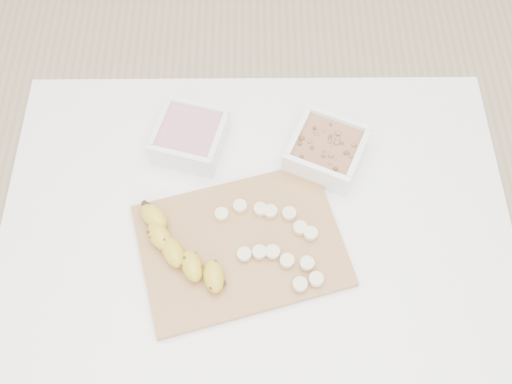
{
  "coord_description": "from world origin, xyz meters",
  "views": [
    {
      "loc": [
        -0.0,
        -0.47,
        1.77
      ],
      "look_at": [
        0.0,
        0.03,
        0.81
      ],
      "focal_mm": 40.0,
      "sensor_mm": 36.0,
      "label": 1
    }
  ],
  "objects_px": {
    "table": "(256,239)",
    "cutting_board": "(241,245)",
    "banana": "(182,250)",
    "bowl_yogurt": "(190,136)",
    "bowl_granola": "(326,150)"
  },
  "relations": [
    {
      "from": "bowl_granola",
      "to": "banana",
      "type": "height_order",
      "value": "bowl_granola"
    },
    {
      "from": "bowl_yogurt",
      "to": "cutting_board",
      "type": "relative_size",
      "value": 0.44
    },
    {
      "from": "table",
      "to": "bowl_yogurt",
      "type": "distance_m",
      "value": 0.26
    },
    {
      "from": "bowl_granola",
      "to": "cutting_board",
      "type": "xyz_separation_m",
      "value": [
        -0.17,
        -0.2,
        -0.03
      ]
    },
    {
      "from": "table",
      "to": "bowl_yogurt",
      "type": "height_order",
      "value": "bowl_yogurt"
    },
    {
      "from": "bowl_yogurt",
      "to": "cutting_board",
      "type": "xyz_separation_m",
      "value": [
        0.11,
        -0.23,
        -0.02
      ]
    },
    {
      "from": "table",
      "to": "bowl_yogurt",
      "type": "xyz_separation_m",
      "value": [
        -0.13,
        0.17,
        0.13
      ]
    },
    {
      "from": "table",
      "to": "cutting_board",
      "type": "distance_m",
      "value": 0.12
    },
    {
      "from": "cutting_board",
      "to": "banana",
      "type": "height_order",
      "value": "banana"
    },
    {
      "from": "bowl_yogurt",
      "to": "cutting_board",
      "type": "height_order",
      "value": "bowl_yogurt"
    },
    {
      "from": "banana",
      "to": "bowl_granola",
      "type": "bearing_deg",
      "value": 4.77
    },
    {
      "from": "table",
      "to": "cutting_board",
      "type": "xyz_separation_m",
      "value": [
        -0.03,
        -0.06,
        0.1
      ]
    },
    {
      "from": "table",
      "to": "bowl_yogurt",
      "type": "relative_size",
      "value": 6.01
    },
    {
      "from": "table",
      "to": "banana",
      "type": "relative_size",
      "value": 4.55
    },
    {
      "from": "bowl_yogurt",
      "to": "bowl_granola",
      "type": "relative_size",
      "value": 0.9
    }
  ]
}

